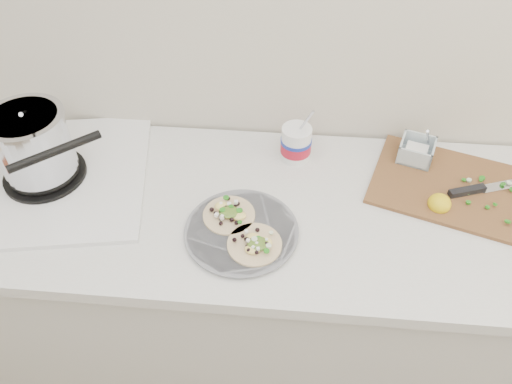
# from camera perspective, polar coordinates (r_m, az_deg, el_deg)

# --- Properties ---
(counter) EXTENTS (2.44, 0.66, 0.90)m
(counter) POSITION_cam_1_polar(r_m,az_deg,el_deg) (1.77, 1.41, -11.10)
(counter) COLOR beige
(counter) RESTS_ON ground
(stove) EXTENTS (0.66, 0.63, 0.28)m
(stove) POSITION_cam_1_polar(r_m,az_deg,el_deg) (1.55, -23.65, 3.78)
(stove) COLOR silver
(stove) RESTS_ON counter
(taco_plate) EXTENTS (0.31, 0.31, 0.04)m
(taco_plate) POSITION_cam_1_polar(r_m,az_deg,el_deg) (1.33, -1.68, -4.28)
(taco_plate) COLOR slate
(taco_plate) RESTS_ON counter
(tub) EXTENTS (0.09, 0.09, 0.21)m
(tub) POSITION_cam_1_polar(r_m,az_deg,el_deg) (1.52, 4.72, 5.85)
(tub) COLOR white
(tub) RESTS_ON counter
(cutboard) EXTENTS (0.53, 0.44, 0.07)m
(cutboard) POSITION_cam_1_polar(r_m,az_deg,el_deg) (1.56, 21.55, 1.14)
(cutboard) COLOR brown
(cutboard) RESTS_ON counter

